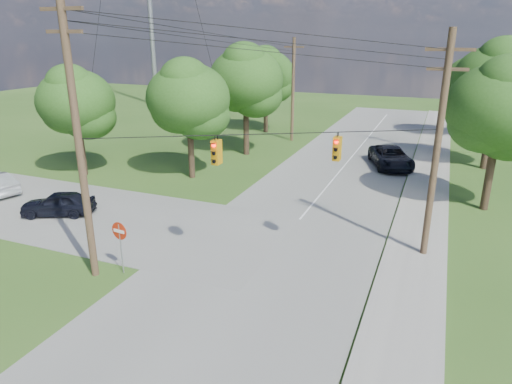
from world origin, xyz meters
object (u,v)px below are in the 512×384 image
at_px(pole_ne, 437,146).
at_px(do_not_enter_sign, 120,237).
at_px(car_main_north, 391,157).
at_px(pole_north_e, 444,96).
at_px(car_cross_dark, 58,203).
at_px(pole_sw, 78,138).
at_px(pole_north_w, 293,89).

xyz_separation_m(pole_ne, do_not_enter_sign, (-12.43, -7.00, -3.67)).
distance_m(pole_ne, car_main_north, 16.58).
xyz_separation_m(pole_north_e, car_cross_dark, (-20.37, -24.72, -4.38)).
bearing_deg(pole_north_e, car_main_north, -117.83).
bearing_deg(pole_north_e, pole_ne, -90.00).
relative_size(pole_sw, car_main_north, 2.05).
bearing_deg(do_not_enter_sign, pole_ne, 35.57).
xyz_separation_m(pole_ne, pole_north_w, (-13.90, 22.00, -0.34)).
xyz_separation_m(pole_sw, car_main_north, (10.10, 23.16, -5.38)).
height_order(pole_ne, car_main_north, pole_ne).
xyz_separation_m(car_main_north, do_not_enter_sign, (-9.03, -22.56, 0.95)).
relative_size(pole_north_w, car_cross_dark, 2.38).
bearing_deg(pole_north_e, do_not_enter_sign, -113.19).
height_order(pole_ne, do_not_enter_sign, pole_ne).
distance_m(pole_north_w, do_not_enter_sign, 29.23).
relative_size(pole_sw, pole_north_e, 1.20).
bearing_deg(car_cross_dark, pole_ne, 72.95).
bearing_deg(pole_north_w, pole_ne, -57.71).
height_order(pole_north_w, car_main_north, pole_north_w).
relative_size(pole_ne, car_cross_dark, 2.50).
distance_m(pole_ne, pole_north_w, 26.03).
height_order(pole_ne, car_cross_dark, pole_ne).
height_order(pole_north_e, do_not_enter_sign, pole_north_e).
relative_size(pole_north_e, do_not_enter_sign, 4.04).
bearing_deg(pole_sw, car_main_north, 66.44).
xyz_separation_m(pole_north_w, do_not_enter_sign, (1.47, -29.00, -3.33)).
bearing_deg(do_not_enter_sign, pole_north_e, 72.98).
height_order(car_main_north, do_not_enter_sign, do_not_enter_sign).
bearing_deg(pole_ne, car_cross_dark, -172.40).
distance_m(pole_ne, car_cross_dark, 21.08).
xyz_separation_m(pole_north_e, pole_north_w, (-13.90, 0.00, 0.00)).
bearing_deg(car_main_north, car_cross_dark, -153.27).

